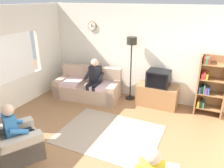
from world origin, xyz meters
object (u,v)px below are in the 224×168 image
at_px(person_on_couch, 94,78).
at_px(bookshelf, 210,86).
at_px(person_in_left_armchair, 16,128).
at_px(tv_stand, 157,95).
at_px(tv, 158,78).
at_px(armchair_near_window, 14,144).
at_px(couch, 88,87).
at_px(floor_lamp, 131,51).

bearing_deg(person_on_couch, bookshelf, 9.62).
bearing_deg(person_on_couch, person_in_left_armchair, -92.41).
distance_m(tv_stand, person_in_left_armchair, 3.74).
bearing_deg(tv, bookshelf, 4.41).
distance_m(armchair_near_window, person_on_couch, 2.88).
bearing_deg(armchair_near_window, tv_stand, 59.70).
height_order(bookshelf, armchair_near_window, bookshelf).
height_order(tv, person_in_left_armchair, person_in_left_armchair).
xyz_separation_m(tv, armchair_near_window, (-1.92, -3.27, -0.53)).
xyz_separation_m(bookshelf, person_in_left_armchair, (-3.16, -3.29, -0.18)).
height_order(person_on_couch, person_in_left_armchair, person_on_couch).
bearing_deg(couch, armchair_near_window, -87.71).
bearing_deg(floor_lamp, armchair_near_window, -107.66).
bearing_deg(tv, person_in_left_armchair, -120.49).
bearing_deg(bookshelf, armchair_near_window, -133.61).
bearing_deg(person_in_left_armchair, person_on_couch, 87.59).
distance_m(tv, armchair_near_window, 3.83).
height_order(couch, tv, tv).
bearing_deg(bookshelf, couch, -173.02).
relative_size(couch, tv_stand, 1.81).
relative_size(bookshelf, floor_lamp, 0.84).
bearing_deg(bookshelf, person_on_couch, -170.38).
bearing_deg(person_on_couch, tv_stand, 14.07).
relative_size(tv, person_on_couch, 0.48).
bearing_deg(armchair_near_window, person_on_couch, 86.75).
relative_size(tv, person_in_left_armchair, 0.54).
relative_size(couch, tv, 3.33).
relative_size(couch, armchair_near_window, 1.72).
distance_m(armchair_near_window, person_in_left_armchair, 0.33).
distance_m(couch, floor_lamp, 1.71).
height_order(couch, person_in_left_armchair, person_in_left_armchair).
bearing_deg(tv, couch, -171.42).
distance_m(bookshelf, armchair_near_window, 4.68).
height_order(tv, person_on_couch, person_on_couch).
bearing_deg(person_on_couch, couch, 158.71).
height_order(floor_lamp, person_in_left_armchair, floor_lamp).
height_order(tv, floor_lamp, floor_lamp).
bearing_deg(floor_lamp, tv_stand, -6.69).
bearing_deg(tv_stand, floor_lamp, 173.31).
height_order(armchair_near_window, person_on_couch, person_on_couch).
bearing_deg(tv, person_on_couch, -166.67).
bearing_deg(armchair_near_window, tv, 59.51).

